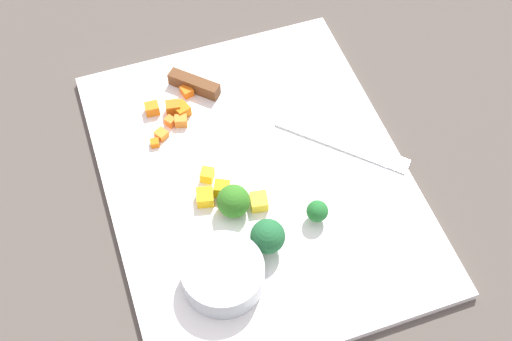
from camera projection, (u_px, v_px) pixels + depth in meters
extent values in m
plane|color=#524943|center=(256.00, 180.00, 0.84)|extent=(4.00, 4.00, 0.00)
cube|color=white|center=(256.00, 178.00, 0.84)|extent=(0.46, 0.36, 0.01)
cylinder|color=#B2BCC1|center=(223.00, 274.00, 0.74)|extent=(0.09, 0.09, 0.03)
cube|color=silver|center=(341.00, 143.00, 0.86)|extent=(0.14, 0.14, 0.00)
cube|color=brown|center=(194.00, 84.00, 0.90)|extent=(0.06, 0.06, 0.02)
cube|color=orange|center=(170.00, 121.00, 0.87)|extent=(0.02, 0.02, 0.01)
cube|color=orange|center=(155.00, 143.00, 0.85)|extent=(0.01, 0.01, 0.01)
cube|color=orange|center=(181.00, 121.00, 0.87)|extent=(0.02, 0.02, 0.01)
cube|color=orange|center=(173.00, 108.00, 0.88)|extent=(0.02, 0.02, 0.02)
cube|color=orange|center=(182.00, 110.00, 0.88)|extent=(0.02, 0.02, 0.02)
cube|color=orange|center=(187.00, 91.00, 0.90)|extent=(0.02, 0.02, 0.01)
cube|color=orange|center=(152.00, 109.00, 0.88)|extent=(0.02, 0.02, 0.01)
cube|color=orange|center=(161.00, 134.00, 0.86)|extent=(0.02, 0.02, 0.01)
cube|color=yellow|center=(222.00, 189.00, 0.81)|extent=(0.02, 0.02, 0.02)
cube|color=yellow|center=(205.00, 197.00, 0.80)|extent=(0.02, 0.02, 0.02)
cube|color=yellow|center=(259.00, 202.00, 0.80)|extent=(0.02, 0.02, 0.02)
cube|color=yellow|center=(207.00, 175.00, 0.82)|extent=(0.02, 0.02, 0.02)
cube|color=yellow|center=(234.00, 198.00, 0.81)|extent=(0.02, 0.02, 0.01)
cube|color=yellow|center=(225.00, 205.00, 0.80)|extent=(0.02, 0.02, 0.01)
cylinder|color=#8DBB5D|center=(267.00, 244.00, 0.77)|extent=(0.01, 0.01, 0.01)
sphere|color=#226535|center=(268.00, 236.00, 0.75)|extent=(0.04, 0.04, 0.04)
cylinder|color=#92AB6B|center=(317.00, 216.00, 0.79)|extent=(0.01, 0.01, 0.01)
sphere|color=#226D2D|center=(317.00, 211.00, 0.78)|extent=(0.03, 0.03, 0.03)
cylinder|color=#82BE56|center=(234.00, 208.00, 0.80)|extent=(0.01, 0.01, 0.01)
sphere|color=#337621|center=(233.00, 201.00, 0.79)|extent=(0.04, 0.04, 0.04)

